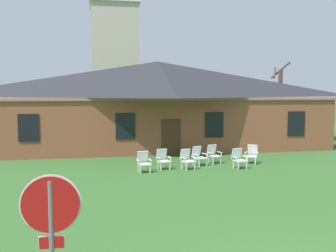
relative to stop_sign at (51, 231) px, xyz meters
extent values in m
cube|color=brown|center=(4.69, 21.49, -0.27)|extent=(20.95, 10.00, 3.20)
cube|color=#926D5E|center=(4.69, 21.49, 1.41)|extent=(21.37, 10.20, 0.16)
pyramid|color=#28282D|center=(4.69, 21.49, 2.72)|extent=(21.79, 10.40, 2.46)
cube|color=black|center=(-3.17, 16.46, -0.11)|extent=(1.10, 0.06, 1.50)
cube|color=black|center=(2.07, 16.46, -0.11)|extent=(1.10, 0.06, 1.50)
cube|color=black|center=(7.31, 16.46, -0.11)|extent=(1.10, 0.06, 1.50)
cube|color=black|center=(12.54, 16.46, -0.11)|extent=(1.10, 0.06, 1.50)
cube|color=#422819|center=(4.71, 16.46, -0.82)|extent=(1.10, 0.06, 2.10)
cube|color=#BCB29E|center=(2.35, 36.72, 4.51)|extent=(4.80, 4.80, 12.76)
cube|color=silver|center=(2.35, 36.72, 11.07)|extent=(5.18, 5.18, 0.36)
cylinder|color=white|center=(0.00, 0.01, 0.36)|extent=(0.81, 0.03, 0.81)
cylinder|color=#B71414|center=(0.00, -0.01, 0.36)|extent=(0.76, 0.04, 0.76)
cube|color=#B71414|center=(0.00, 0.00, -0.16)|extent=(0.32, 0.03, 0.16)
cube|color=white|center=(0.00, 0.01, -0.16)|extent=(0.34, 0.02, 0.18)
cube|color=silver|center=(2.88, 11.91, -1.69)|extent=(0.06, 0.06, 0.36)
cube|color=silver|center=(2.42, 11.86, -1.69)|extent=(0.06, 0.06, 0.36)
cube|color=silver|center=(2.83, 12.35, -1.69)|extent=(0.06, 0.06, 0.36)
cube|color=silver|center=(2.37, 12.29, -1.69)|extent=(0.06, 0.06, 0.36)
cube|color=silver|center=(2.63, 12.10, -1.49)|extent=(0.60, 0.58, 0.05)
cube|color=silver|center=(2.59, 12.41, -1.19)|extent=(0.53, 0.25, 0.54)
cube|color=silver|center=(2.92, 12.11, -1.29)|extent=(0.11, 0.47, 0.03)
cube|color=silver|center=(2.93, 11.95, -1.40)|extent=(0.04, 0.04, 0.22)
cube|color=silver|center=(2.34, 12.05, -1.29)|extent=(0.11, 0.47, 0.03)
cube|color=silver|center=(2.36, 11.89, -1.40)|extent=(0.04, 0.04, 0.22)
cube|color=silver|center=(3.90, 12.46, -1.69)|extent=(0.06, 0.06, 0.36)
cube|color=silver|center=(3.45, 12.38, -1.69)|extent=(0.06, 0.06, 0.36)
cube|color=silver|center=(3.82, 12.90, -1.69)|extent=(0.06, 0.06, 0.36)
cube|color=silver|center=(3.37, 12.81, -1.69)|extent=(0.06, 0.06, 0.36)
cube|color=silver|center=(3.63, 12.64, -1.49)|extent=(0.63, 0.61, 0.05)
cube|color=silver|center=(3.57, 12.94, -1.19)|extent=(0.54, 0.29, 0.54)
cube|color=silver|center=(3.92, 12.67, -1.29)|extent=(0.15, 0.47, 0.03)
cube|color=silver|center=(3.95, 12.51, -1.40)|extent=(0.05, 0.05, 0.22)
cube|color=silver|center=(3.35, 12.56, -1.29)|extent=(0.15, 0.47, 0.03)
cube|color=silver|center=(3.39, 12.40, -1.40)|extent=(0.05, 0.05, 0.22)
cube|color=white|center=(5.08, 12.27, -1.69)|extent=(0.06, 0.06, 0.36)
cube|color=white|center=(4.64, 12.13, -1.69)|extent=(0.06, 0.06, 0.36)
cube|color=white|center=(4.94, 12.69, -1.69)|extent=(0.06, 0.06, 0.36)
cube|color=white|center=(4.50, 12.55, -1.69)|extent=(0.06, 0.06, 0.36)
cube|color=white|center=(4.79, 12.41, -1.49)|extent=(0.67, 0.66, 0.05)
cube|color=white|center=(4.69, 12.71, -1.19)|extent=(0.55, 0.34, 0.54)
cube|color=white|center=(5.07, 12.48, -1.29)|extent=(0.20, 0.46, 0.03)
cube|color=white|center=(5.12, 12.33, -1.40)|extent=(0.05, 0.05, 0.22)
cube|color=white|center=(4.52, 12.30, -1.29)|extent=(0.20, 0.46, 0.03)
cube|color=white|center=(4.57, 12.15, -1.40)|extent=(0.05, 0.05, 0.22)
cube|color=white|center=(5.89, 13.11, -1.69)|extent=(0.07, 0.07, 0.36)
cube|color=white|center=(5.47, 12.92, -1.69)|extent=(0.07, 0.07, 0.36)
cube|color=white|center=(5.71, 13.51, -1.69)|extent=(0.07, 0.07, 0.36)
cube|color=white|center=(5.29, 13.33, -1.69)|extent=(0.07, 0.07, 0.36)
cube|color=white|center=(5.59, 13.22, -1.49)|extent=(0.70, 0.69, 0.05)
cube|color=white|center=(5.47, 13.50, -1.19)|extent=(0.55, 0.38, 0.54)
cube|color=white|center=(5.87, 13.32, -1.29)|extent=(0.24, 0.45, 0.03)
cube|color=white|center=(5.93, 13.17, -1.40)|extent=(0.05, 0.05, 0.22)
cube|color=white|center=(5.33, 13.08, -1.29)|extent=(0.24, 0.45, 0.03)
cube|color=white|center=(5.40, 12.94, -1.40)|extent=(0.05, 0.05, 0.22)
cube|color=silver|center=(6.75, 13.48, -1.69)|extent=(0.06, 0.06, 0.36)
cube|color=silver|center=(6.31, 13.36, -1.69)|extent=(0.06, 0.06, 0.36)
cube|color=silver|center=(6.64, 13.91, -1.69)|extent=(0.06, 0.06, 0.36)
cube|color=silver|center=(6.20, 13.79, -1.69)|extent=(0.06, 0.06, 0.36)
cube|color=silver|center=(6.48, 13.64, -1.49)|extent=(0.66, 0.64, 0.05)
cube|color=silver|center=(6.39, 13.94, -1.19)|extent=(0.55, 0.32, 0.54)
cube|color=silver|center=(6.76, 13.69, -1.29)|extent=(0.18, 0.47, 0.03)
cube|color=silver|center=(6.80, 13.54, -1.40)|extent=(0.05, 0.05, 0.22)
cube|color=silver|center=(6.20, 13.54, -1.29)|extent=(0.18, 0.47, 0.03)
cube|color=silver|center=(6.24, 13.38, -1.40)|extent=(0.05, 0.05, 0.22)
cube|color=white|center=(7.57, 12.00, -1.69)|extent=(0.06, 0.06, 0.36)
cube|color=white|center=(7.12, 11.90, -1.69)|extent=(0.06, 0.06, 0.36)
cube|color=white|center=(7.48, 12.43, -1.69)|extent=(0.06, 0.06, 0.36)
cube|color=white|center=(7.03, 12.33, -1.69)|extent=(0.06, 0.06, 0.36)
cube|color=white|center=(7.30, 12.16, -1.49)|extent=(0.64, 0.62, 0.05)
cube|color=white|center=(7.23, 12.47, -1.19)|extent=(0.54, 0.29, 0.54)
cube|color=white|center=(7.59, 12.20, -1.29)|extent=(0.16, 0.47, 0.03)
cube|color=white|center=(7.62, 12.05, -1.40)|extent=(0.05, 0.05, 0.22)
cube|color=white|center=(7.02, 12.08, -1.29)|extent=(0.16, 0.47, 0.03)
cube|color=white|center=(7.05, 11.92, -1.40)|extent=(0.05, 0.05, 0.22)
cube|color=white|center=(8.43, 12.96, -1.69)|extent=(0.07, 0.07, 0.36)
cube|color=white|center=(8.04, 13.20, -1.69)|extent=(0.07, 0.07, 0.36)
cube|color=white|center=(8.66, 13.34, -1.69)|extent=(0.07, 0.07, 0.36)
cube|color=white|center=(8.27, 13.58, -1.69)|extent=(0.07, 0.07, 0.36)
cube|color=white|center=(8.35, 13.27, -1.49)|extent=(0.73, 0.72, 0.05)
cube|color=white|center=(8.51, 13.54, -1.19)|extent=(0.54, 0.43, 0.54)
cube|color=white|center=(8.59, 13.10, -1.29)|extent=(0.29, 0.43, 0.03)
cube|color=white|center=(8.50, 12.97, -1.40)|extent=(0.05, 0.05, 0.22)
cube|color=white|center=(8.09, 13.41, -1.29)|extent=(0.29, 0.43, 0.03)
cube|color=white|center=(8.01, 13.27, -1.40)|extent=(0.05, 0.05, 0.22)
cylinder|color=brown|center=(15.56, 24.76, 0.88)|extent=(0.36, 0.36, 5.51)
cylinder|color=brown|center=(15.90, 25.44, 3.67)|extent=(1.54, 0.88, 1.47)
cylinder|color=brown|center=(15.15, 25.00, 3.42)|extent=(0.67, 0.99, 0.98)
cylinder|color=brown|center=(15.03, 25.22, 2.03)|extent=(1.12, 1.24, 1.36)
camera|label=1|loc=(0.67, -5.13, 1.86)|focal=40.75mm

